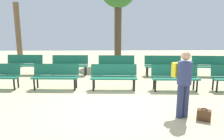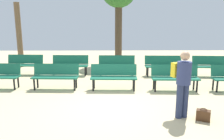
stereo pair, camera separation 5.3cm
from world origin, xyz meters
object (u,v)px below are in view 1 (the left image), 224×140
(bench_r0_c1, at_px, (56,75))
(bench_r0_c2, at_px, (114,75))
(bench_r1_c3, at_px, (163,64))
(handbag, at_px, (204,115))
(bench_r1_c1, at_px, (70,64))
(bench_r1_c2, at_px, (116,64))
(bench_r1_c4, at_px, (211,65))
(visitor_with_backpack, at_px, (183,80))
(bench_r0_c3, at_px, (175,76))
(tree_0, at_px, (18,35))
(bench_r1_c0, at_px, (24,63))

(bench_r0_c1, relative_size, bench_r0_c2, 1.00)
(bench_r1_c3, relative_size, handbag, 4.41)
(bench_r1_c1, xyz_separation_m, bench_r1_c2, (2.07, -0.10, 0.00))
(bench_r1_c3, height_order, bench_r1_c4, same)
(bench_r1_c3, bearing_deg, visitor_with_backpack, -95.72)
(bench_r0_c3, relative_size, visitor_with_backpack, 0.98)
(bench_r0_c3, distance_m, visitor_with_backpack, 2.35)
(tree_0, bearing_deg, bench_r0_c3, -31.76)
(bench_r1_c2, bearing_deg, bench_r1_c1, 179.24)
(bench_r0_c1, distance_m, bench_r1_c1, 2.13)
(bench_r0_c3, distance_m, bench_r1_c4, 2.99)
(bench_r0_c3, height_order, bench_r1_c0, same)
(bench_r0_c1, relative_size, visitor_with_backpack, 0.98)
(tree_0, height_order, visitor_with_backpack, tree_0)
(bench_r1_c0, bearing_deg, tree_0, 118.56)
(bench_r1_c3, bearing_deg, bench_r1_c2, 179.01)
(tree_0, distance_m, visitor_with_backpack, 9.21)
(visitor_with_backpack, bearing_deg, bench_r0_c3, -121.09)
(bench_r0_c2, bearing_deg, bench_r1_c1, 131.99)
(bench_r0_c3, relative_size, bench_r1_c1, 1.00)
(bench_r1_c0, xyz_separation_m, bench_r1_c3, (6.19, -0.38, 0.00))
(bench_r0_c3, distance_m, bench_r1_c2, 2.97)
(bench_r1_c0, xyz_separation_m, visitor_with_backpack, (5.59, -4.77, 0.43))
(bench_r0_c1, bearing_deg, visitor_with_backpack, -31.73)
(bench_r0_c1, xyz_separation_m, bench_r1_c1, (0.14, 2.13, 0.00))
(visitor_with_backpack, height_order, handbag, visitor_with_backpack)
(bench_r0_c3, xyz_separation_m, bench_r1_c1, (-4.01, 2.35, 0.00))
(bench_r1_c1, bearing_deg, tree_0, 148.49)
(bench_r1_c3, distance_m, handbag, 4.64)
(bench_r1_c2, distance_m, bench_r1_c4, 4.13)
(bench_r1_c0, xyz_separation_m, bench_r1_c4, (8.27, -0.48, 0.00))
(bench_r1_c0, relative_size, bench_r1_c4, 0.99)
(bench_r0_c2, bearing_deg, bench_r1_c4, 25.72)
(bench_r1_c1, relative_size, visitor_with_backpack, 0.98)
(handbag, bearing_deg, bench_r1_c4, 64.00)
(bench_r0_c1, xyz_separation_m, tree_0, (-2.78, 4.06, 1.15))
(bench_r1_c2, bearing_deg, bench_r1_c4, -0.86)
(bench_r1_c2, relative_size, handbag, 4.41)
(bench_r1_c3, height_order, visitor_with_backpack, visitor_with_backpack)
(bench_r0_c1, bearing_deg, bench_r1_c0, 132.54)
(bench_r0_c3, bearing_deg, bench_r0_c1, 178.97)
(bench_r1_c4, bearing_deg, bench_r1_c3, -178.15)
(bench_r1_c3, distance_m, tree_0, 7.45)
(bench_r0_c2, bearing_deg, bench_r0_c3, -1.46)
(bench_r1_c1, height_order, tree_0, tree_0)
(bench_r0_c2, bearing_deg, handbag, -49.47)
(visitor_with_backpack, bearing_deg, bench_r1_c4, -140.84)
(bench_r0_c1, xyz_separation_m, bench_r1_c2, (2.22, 2.02, 0.00))
(bench_r0_c1, relative_size, handbag, 4.42)
(bench_r1_c0, xyz_separation_m, bench_r1_c1, (2.07, -0.16, 0.00))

